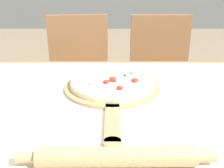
% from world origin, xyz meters
% --- Properties ---
extents(dining_table, '(1.48, 0.90, 0.75)m').
position_xyz_m(dining_table, '(0.00, 0.00, 0.65)').
color(dining_table, olive).
rests_on(dining_table, ground_plane).
extents(towel_cloth, '(1.40, 0.82, 0.00)m').
position_xyz_m(towel_cloth, '(0.00, 0.00, 0.75)').
color(towel_cloth, white).
rests_on(towel_cloth, dining_table).
extents(pizza_peel, '(0.36, 0.57, 0.01)m').
position_xyz_m(pizza_peel, '(-0.03, 0.08, 0.76)').
color(pizza_peel, tan).
rests_on(pizza_peel, towel_cloth).
extents(pizza, '(0.31, 0.31, 0.04)m').
position_xyz_m(pizza, '(-0.03, 0.10, 0.78)').
color(pizza, beige).
rests_on(pizza, pizza_peel).
extents(rolling_pin, '(0.45, 0.05, 0.05)m').
position_xyz_m(rolling_pin, '(-0.02, -0.34, 0.78)').
color(rolling_pin, tan).
rests_on(rolling_pin, towel_cloth).
extents(chair_left, '(0.44, 0.44, 0.91)m').
position_xyz_m(chair_left, '(-0.24, 0.82, 0.53)').
color(chair_left, brown).
rests_on(chair_left, ground_plane).
extents(chair_right, '(0.40, 0.40, 0.91)m').
position_xyz_m(chair_right, '(0.28, 0.82, 0.53)').
color(chair_right, brown).
rests_on(chair_right, ground_plane).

